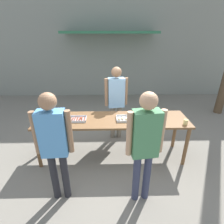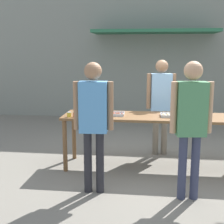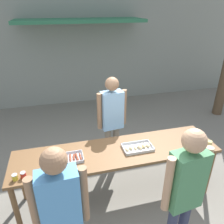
# 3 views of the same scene
# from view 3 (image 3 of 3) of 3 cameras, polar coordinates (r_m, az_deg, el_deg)

# --- Properties ---
(ground_plane) EXTENTS (24.00, 24.00, 0.00)m
(ground_plane) POSITION_cam_3_polar(r_m,az_deg,el_deg) (3.78, 1.21, -20.83)
(ground_plane) COLOR slate
(building_facade_back) EXTENTS (12.00, 1.11, 4.50)m
(building_facade_back) POSITION_cam_3_polar(r_m,az_deg,el_deg) (6.50, -8.77, 21.57)
(building_facade_back) COLOR gray
(building_facade_back) RESTS_ON ground
(serving_table) EXTENTS (2.95, 0.73, 0.88)m
(serving_table) POSITION_cam_3_polar(r_m,az_deg,el_deg) (3.24, 1.35, -11.33)
(serving_table) COLOR brown
(serving_table) RESTS_ON ground
(food_tray_sausages) EXTENTS (0.39, 0.24, 0.04)m
(food_tray_sausages) POSITION_cam_3_polar(r_m,az_deg,el_deg) (3.08, -11.20, -11.82)
(food_tray_sausages) COLOR silver
(food_tray_sausages) RESTS_ON serving_table
(food_tray_buns) EXTENTS (0.43, 0.27, 0.06)m
(food_tray_buns) POSITION_cam_3_polar(r_m,az_deg,el_deg) (3.24, 6.83, -9.13)
(food_tray_buns) COLOR silver
(food_tray_buns) RESTS_ON serving_table
(condiment_jar_mustard) EXTENTS (0.07, 0.07, 0.08)m
(condiment_jar_mustard) POSITION_cam_3_polar(r_m,az_deg,el_deg) (2.95, -24.04, -15.29)
(condiment_jar_mustard) COLOR gold
(condiment_jar_mustard) RESTS_ON serving_table
(condiment_jar_ketchup) EXTENTS (0.07, 0.07, 0.08)m
(condiment_jar_ketchup) POSITION_cam_3_polar(r_m,az_deg,el_deg) (2.95, -22.16, -14.98)
(condiment_jar_ketchup) COLOR #B22319
(condiment_jar_ketchup) RESTS_ON serving_table
(beer_cup) EXTENTS (0.08, 0.08, 0.10)m
(beer_cup) POSITION_cam_3_polar(r_m,az_deg,el_deg) (3.54, 24.03, -7.63)
(beer_cup) COLOR #DBC67A
(beer_cup) RESTS_ON serving_table
(person_server_behind_table) EXTENTS (0.52, 0.25, 1.74)m
(person_server_behind_table) POSITION_cam_3_polar(r_m,az_deg,el_deg) (3.72, 0.00, -0.99)
(person_server_behind_table) COLOR #756B5B
(person_server_behind_table) RESTS_ON ground
(person_customer_holding_hotdog) EXTENTS (0.52, 0.23, 1.76)m
(person_customer_holding_hotdog) POSITION_cam_3_polar(r_m,az_deg,el_deg) (2.25, -13.15, -23.66)
(person_customer_holding_hotdog) COLOR #232328
(person_customer_holding_hotdog) RESTS_ON ground
(person_customer_with_cup) EXTENTS (0.52, 0.24, 1.77)m
(person_customer_with_cup) POSITION_cam_3_polar(r_m,az_deg,el_deg) (2.48, 18.49, -18.25)
(person_customer_with_cup) COLOR #333851
(person_customer_with_cup) RESTS_ON ground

